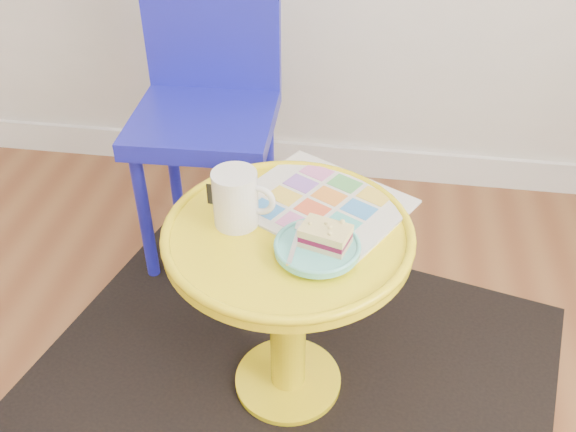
# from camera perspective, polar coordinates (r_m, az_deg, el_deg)

# --- Properties ---
(rug) EXTENTS (1.53, 1.38, 0.01)m
(rug) POSITION_cam_1_polar(r_m,az_deg,el_deg) (1.73, 0.00, -14.56)
(rug) COLOR black
(rug) RESTS_ON ground
(side_table) EXTENTS (0.54, 0.54, 0.51)m
(side_table) POSITION_cam_1_polar(r_m,az_deg,el_deg) (1.46, 0.00, -5.74)
(side_table) COLOR yellow
(side_table) RESTS_ON ground
(chair) EXTENTS (0.41, 0.42, 0.91)m
(chair) POSITION_cam_1_polar(r_m,az_deg,el_deg) (1.91, -7.15, 10.90)
(chair) COLOR #1B1CB1
(chair) RESTS_ON ground
(newspaper) EXTENTS (0.45, 0.43, 0.01)m
(newspaper) POSITION_cam_1_polar(r_m,az_deg,el_deg) (1.44, 2.94, 1.10)
(newspaper) COLOR silver
(newspaper) RESTS_ON side_table
(mug) EXTENTS (0.14, 0.10, 0.13)m
(mug) POSITION_cam_1_polar(r_m,az_deg,el_deg) (1.35, -4.59, 1.69)
(mug) COLOR white
(mug) RESTS_ON side_table
(plate) EXTENTS (0.17, 0.17, 0.02)m
(plate) POSITION_cam_1_polar(r_m,az_deg,el_deg) (1.29, 2.61, -2.83)
(plate) COLOR #60CCC3
(plate) RESTS_ON newspaper
(cake_slice) EXTENTS (0.11, 0.09, 0.04)m
(cake_slice) POSITION_cam_1_polar(r_m,az_deg,el_deg) (1.28, 3.34, -1.77)
(cake_slice) COLOR #D3BC8C
(cake_slice) RESTS_ON plate
(fork) EXTENTS (0.02, 0.14, 0.00)m
(fork) POSITION_cam_1_polar(r_m,az_deg,el_deg) (1.30, 0.72, -2.18)
(fork) COLOR silver
(fork) RESTS_ON plate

